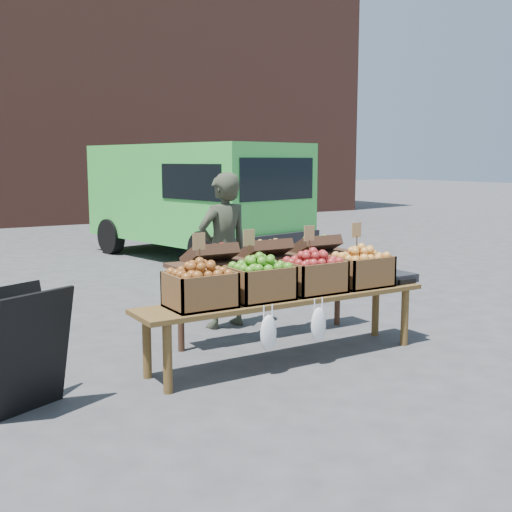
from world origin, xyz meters
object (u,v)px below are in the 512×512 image
weighing_scale (395,277)px  vendor (224,251)px  crate_golden_apples (200,290)px  crate_green_apples (361,271)px  chalkboard_sign (24,350)px  back_table (265,285)px  crate_russet_pears (259,283)px  display_bench (286,328)px  delivery_van (194,201)px  crate_red_apples (313,277)px

weighing_scale → vendor: bearing=132.2°
crate_golden_apples → crate_green_apples: bearing=0.0°
chalkboard_sign → back_table: size_ratio=0.42×
back_table → crate_russet_pears: (-0.51, -0.72, 0.19)m
display_bench → crate_golden_apples: bearing=180.0°
delivery_van → crate_green_apples: 5.96m
chalkboard_sign → crate_red_apples: bearing=-24.0°
crate_russet_pears → crate_green_apples: 1.10m
delivery_van → back_table: size_ratio=2.11×
back_table → weighing_scale: 1.24m
crate_green_apples → display_bench: bearing=180.0°
vendor → chalkboard_sign: size_ratio=1.83×
delivery_van → crate_russet_pears: (-2.28, -5.84, -0.28)m
chalkboard_sign → crate_golden_apples: chalkboard_sign is taller
delivery_van → weighing_scale: (-0.75, -5.84, -0.38)m
delivery_van → display_bench: delivery_van is taller
back_table → crate_green_apples: bearing=-50.9°
delivery_van → back_table: 5.44m
back_table → weighing_scale: bearing=-35.5°
back_table → crate_red_apples: 0.75m
delivery_van → crate_green_apples: size_ratio=8.87×
delivery_van → crate_golden_apples: delivery_van is taller
delivery_van → display_bench: size_ratio=1.64×
back_table → display_bench: bearing=-108.4°
back_table → crate_russet_pears: 0.90m
delivery_van → display_bench: 6.21m
delivery_van → chalkboard_sign: 7.20m
delivery_van → chalkboard_sign: bearing=-137.3°
back_table → crate_golden_apples: 1.30m
display_bench → crate_russet_pears: crate_russet_pears is taller
crate_russet_pears → crate_red_apples: size_ratio=1.00×
delivery_van → back_table: bearing=-120.7°
delivery_van → crate_russet_pears: 6.28m
back_table → crate_russet_pears: size_ratio=4.20×
vendor → weighing_scale: size_ratio=4.70×
back_table → vendor: bearing=104.9°
display_bench → weighing_scale: 1.29m
display_bench → crate_red_apples: 0.51m
vendor → crate_russet_pears: (-0.37, -1.28, -0.09)m
chalkboard_sign → weighing_scale: size_ratio=2.57×
crate_red_apples → weighing_scale: 0.98m
display_bench → crate_green_apples: size_ratio=5.40×
display_bench → weighing_scale: weighing_scale is taller
display_bench → back_table: bearing=71.6°
back_table → crate_red_apples: bearing=-87.1°
crate_golden_apples → crate_green_apples: size_ratio=1.00×
delivery_van → weighing_scale: bearing=-109.1°
back_table → crate_golden_apples: bearing=-145.9°
delivery_van → vendor: bearing=-124.5°
crate_russet_pears → crate_red_apples: same height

